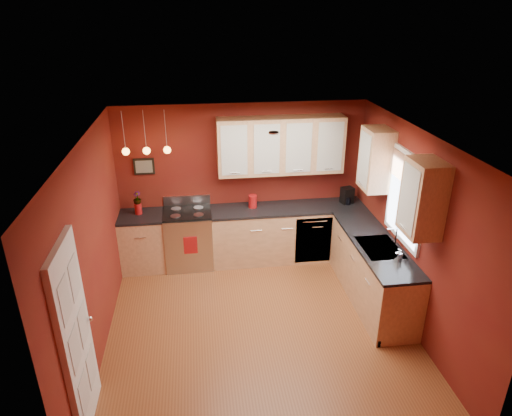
{
  "coord_description": "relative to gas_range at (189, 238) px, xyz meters",
  "views": [
    {
      "loc": [
        -0.71,
        -4.91,
        3.97
      ],
      "look_at": [
        0.08,
        1.0,
        1.31
      ],
      "focal_mm": 32.0,
      "sensor_mm": 36.0,
      "label": 1
    }
  ],
  "objects": [
    {
      "name": "wall_left",
      "position": [
        -1.08,
        -1.8,
        0.82
      ],
      "size": [
        0.02,
        4.2,
        2.6
      ],
      "primitive_type": "cube",
      "color": "maroon",
      "rests_on": "floor"
    },
    {
      "name": "base_cabinets_back_left",
      "position": [
        -0.73,
        -0.0,
        -0.03
      ],
      "size": [
        0.7,
        0.6,
        0.9
      ],
      "primitive_type": "cube",
      "color": "tan",
      "rests_on": "floor"
    },
    {
      "name": "counter_back_right",
      "position": [
        1.65,
        -0.0,
        0.44
      ],
      "size": [
        2.54,
        0.62,
        0.04
      ],
      "primitive_type": "cube",
      "color": "black",
      "rests_on": "base_cabinets_back_right"
    },
    {
      "name": "wall_right",
      "position": [
        2.92,
        -1.8,
        0.82
      ],
      "size": [
        0.02,
        4.2,
        2.6
      ],
      "primitive_type": "cube",
      "color": "maroon",
      "rests_on": "floor"
    },
    {
      "name": "ceiling",
      "position": [
        0.92,
        -1.8,
        2.12
      ],
      "size": [
        4.0,
        4.2,
        0.02
      ],
      "primitive_type": "cube",
      "color": "beige",
      "rests_on": "wall_back"
    },
    {
      "name": "door_left_wall",
      "position": [
        -1.05,
        -3.0,
        0.54
      ],
      "size": [
        0.12,
        0.82,
        2.05
      ],
      "color": "white",
      "rests_on": "floor"
    },
    {
      "name": "pendant_lights",
      "position": [
        -0.53,
        -0.05,
        1.53
      ],
      "size": [
        0.71,
        0.11,
        0.66
      ],
      "color": "#98989E",
      "rests_on": "ceiling"
    },
    {
      "name": "base_cabinets_back_right",
      "position": [
        1.65,
        -0.0,
        -0.03
      ],
      "size": [
        2.54,
        0.6,
        0.9
      ],
      "primitive_type": "cube",
      "color": "tan",
      "rests_on": "floor"
    },
    {
      "name": "counter_right",
      "position": [
        2.62,
        -1.35,
        0.44
      ],
      "size": [
        0.62,
        2.1,
        0.04
      ],
      "primitive_type": "cube",
      "color": "black",
      "rests_on": "base_cabinets_right"
    },
    {
      "name": "gas_range",
      "position": [
        0.0,
        0.0,
        0.0
      ],
      "size": [
        0.76,
        0.64,
        1.11
      ],
      "color": "#B6B6BB",
      "rests_on": "floor"
    },
    {
      "name": "red_vase",
      "position": [
        -0.76,
        0.05,
        0.55
      ],
      "size": [
        0.11,
        0.11,
        0.18
      ],
      "primitive_type": "cylinder",
      "color": "#A01113",
      "rests_on": "counter_back_left"
    },
    {
      "name": "dishwasher_front",
      "position": [
        2.02,
        -0.29,
        -0.03
      ],
      "size": [
        0.6,
        0.02,
        0.8
      ],
      "primitive_type": "cube",
      "color": "#B6B6BB",
      "rests_on": "base_cabinets_back_right"
    },
    {
      "name": "upper_cabinets_right",
      "position": [
        2.75,
        -1.48,
        1.47
      ],
      "size": [
        0.35,
        1.95,
        0.9
      ],
      "primitive_type": "cube",
      "color": "tan",
      "rests_on": "wall_right"
    },
    {
      "name": "sink",
      "position": [
        2.62,
        -1.5,
        0.43
      ],
      "size": [
        0.5,
        0.7,
        0.33
      ],
      "color": "#98989E",
      "rests_on": "counter_right"
    },
    {
      "name": "counter_back_left",
      "position": [
        -0.73,
        -0.0,
        0.44
      ],
      "size": [
        0.7,
        0.62,
        0.04
      ],
      "primitive_type": "cube",
      "color": "black",
      "rests_on": "base_cabinets_back_left"
    },
    {
      "name": "upper_cabinets_back",
      "position": [
        1.52,
        0.12,
        1.47
      ],
      "size": [
        2.0,
        0.35,
        0.9
      ],
      "primitive_type": "cube",
      "color": "tan",
      "rests_on": "wall_back"
    },
    {
      "name": "base_cabinets_right",
      "position": [
        2.62,
        -1.35,
        -0.03
      ],
      "size": [
        0.6,
        2.1,
        0.9
      ],
      "primitive_type": "cube",
      "color": "tan",
      "rests_on": "floor"
    },
    {
      "name": "wall_back",
      "position": [
        0.92,
        0.3,
        0.82
      ],
      "size": [
        4.0,
        0.02,
        2.6
      ],
      "primitive_type": "cube",
      "color": "maroon",
      "rests_on": "floor"
    },
    {
      "name": "wall_picture",
      "position": [
        -0.63,
        0.28,
        1.17
      ],
      "size": [
        0.32,
        0.03,
        0.26
      ],
      "primitive_type": "cube",
      "color": "black",
      "rests_on": "wall_back"
    },
    {
      "name": "floor",
      "position": [
        0.92,
        -1.8,
        -0.48
      ],
      "size": [
        4.2,
        4.2,
        0.0
      ],
      "primitive_type": "plane",
      "color": "brown",
      "rests_on": "ground"
    },
    {
      "name": "soap_pump",
      "position": [
        2.72,
        -1.88,
        0.54
      ],
      "size": [
        0.09,
        0.1,
        0.16
      ],
      "primitive_type": "imported",
      "rotation": [
        0.0,
        0.0,
        0.35
      ],
      "color": "white",
      "rests_on": "counter_right"
    },
    {
      "name": "red_canister",
      "position": [
        1.06,
        0.06,
        0.57
      ],
      "size": [
        0.14,
        0.14,
        0.21
      ],
      "color": "#A01113",
      "rests_on": "counter_back_right"
    },
    {
      "name": "dish_towel",
      "position": [
        0.03,
        -0.33,
        0.04
      ],
      "size": [
        0.21,
        0.01,
        0.29
      ],
      "primitive_type": "cube",
      "color": "#A01113",
      "rests_on": "gas_range"
    },
    {
      "name": "window",
      "position": [
        2.89,
        -1.5,
        1.21
      ],
      "size": [
        0.06,
        1.02,
        1.22
      ],
      "color": "white",
      "rests_on": "wall_right"
    },
    {
      "name": "wall_front",
      "position": [
        0.92,
        -3.9,
        0.82
      ],
      "size": [
        4.0,
        0.02,
        2.6
      ],
      "primitive_type": "cube",
      "color": "maroon",
      "rests_on": "floor"
    },
    {
      "name": "flowers",
      "position": [
        -0.76,
        0.05,
        0.73
      ],
      "size": [
        0.16,
        0.16,
        0.22
      ],
      "primitive_type": "imported",
      "rotation": [
        0.0,
        0.0,
        -0.38
      ],
      "color": "#A01113",
      "rests_on": "red_vase"
    },
    {
      "name": "coffee_maker",
      "position": [
        2.65,
        0.03,
        0.58
      ],
      "size": [
        0.22,
        0.22,
        0.27
      ],
      "rotation": [
        0.0,
        0.0,
        0.24
      ],
      "color": "black",
      "rests_on": "counter_back_right"
    }
  ]
}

